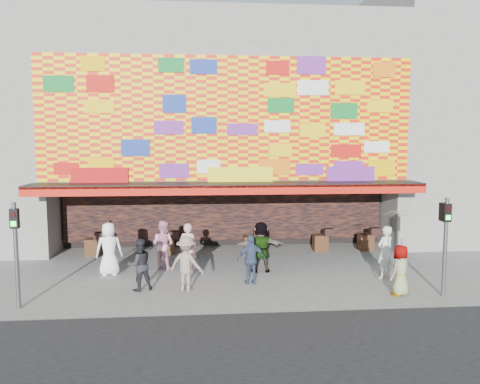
{
  "coord_description": "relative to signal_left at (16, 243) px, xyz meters",
  "views": [
    {
      "loc": [
        -1.11,
        -14.66,
        4.65
      ],
      "look_at": [
        0.33,
        2.0,
        2.85
      ],
      "focal_mm": 35.0,
      "sensor_mm": 36.0,
      "label": 1
    }
  ],
  "objects": [
    {
      "name": "ped_e",
      "position": [
        6.74,
        1.72,
        -1.04
      ],
      "size": [
        1.01,
        0.55,
        1.63
      ],
      "primitive_type": "imported",
      "rotation": [
        0.0,
        0.0,
        3.31
      ],
      "color": "#374460",
      "rests_on": "ground"
    },
    {
      "name": "ped_h",
      "position": [
        11.36,
        1.96,
        -0.96
      ],
      "size": [
        0.78,
        0.67,
        1.81
      ],
      "primitive_type": "imported",
      "rotation": [
        0.0,
        0.0,
        3.57
      ],
      "color": "silver",
      "rests_on": "ground"
    },
    {
      "name": "ped_f",
      "position": [
        7.25,
        3.11,
        -0.95
      ],
      "size": [
        1.7,
        0.55,
        1.83
      ],
      "primitive_type": "imported",
      "rotation": [
        0.0,
        0.0,
        3.15
      ],
      "color": "gray",
      "rests_on": "ground"
    },
    {
      "name": "ped_c",
      "position": [
        3.18,
        1.34,
        -1.04
      ],
      "size": [
        0.98,
        0.88,
        1.64
      ],
      "primitive_type": "imported",
      "rotation": [
        0.0,
        0.0,
        3.54
      ],
      "color": "black",
      "rests_on": "ground"
    },
    {
      "name": "parasol",
      "position": [
        11.14,
        0.2,
        0.32
      ],
      "size": [
        1.28,
        1.3,
        1.9
      ],
      "color": "#D8C588",
      "rests_on": "ground"
    },
    {
      "name": "ground",
      "position": [
        6.2,
        1.5,
        -1.86
      ],
      "size": [
        90.0,
        90.0,
        0.0
      ],
      "primitive_type": "plane",
      "color": "slate",
      "rests_on": "ground"
    },
    {
      "name": "shop_building",
      "position": [
        6.2,
        9.68,
        3.37
      ],
      "size": [
        15.2,
        9.4,
        10.0
      ],
      "color": "gray",
      "rests_on": "ground"
    },
    {
      "name": "signal_left",
      "position": [
        0.0,
        0.0,
        0.0
      ],
      "size": [
        0.22,
        0.2,
        3.0
      ],
      "color": "#59595B",
      "rests_on": "ground"
    },
    {
      "name": "signal_right",
      "position": [
        12.4,
        0.0,
        0.0
      ],
      "size": [
        0.22,
        0.2,
        3.0
      ],
      "color": "#59595B",
      "rests_on": "ground"
    },
    {
      "name": "ped_i",
      "position": [
        3.72,
        3.88,
        -0.97
      ],
      "size": [
        1.08,
        1.0,
        1.78
      ],
      "primitive_type": "imported",
      "rotation": [
        0.0,
        0.0,
        2.65
      ],
      "color": "pink",
      "rests_on": "ground"
    },
    {
      "name": "ped_b",
      "position": [
        4.65,
        3.19,
        -0.96
      ],
      "size": [
        0.77,
        0.65,
        1.79
      ],
      "primitive_type": "imported",
      "rotation": [
        0.0,
        0.0,
        2.74
      ],
      "color": "pink",
      "rests_on": "ground"
    },
    {
      "name": "ped_a",
      "position": [
        1.91,
        3.16,
        -0.93
      ],
      "size": [
        0.99,
        0.73,
        1.86
      ],
      "primitive_type": "imported",
      "rotation": [
        0.0,
        0.0,
        3.3
      ],
      "color": "white",
      "rests_on": "ground"
    },
    {
      "name": "ped_g",
      "position": [
        11.14,
        0.2,
        -1.09
      ],
      "size": [
        0.9,
        0.82,
        1.55
      ],
      "primitive_type": "imported",
      "rotation": [
        0.0,
        0.0,
        3.71
      ],
      "color": "gray",
      "rests_on": "ground"
    },
    {
      "name": "ped_d",
      "position": [
        4.65,
        1.2,
        -1.0
      ],
      "size": [
        1.28,
        1.05,
        1.72
      ],
      "primitive_type": "imported",
      "rotation": [
        0.0,
        0.0,
        2.7
      ],
      "color": "gray",
      "rests_on": "ground"
    }
  ]
}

